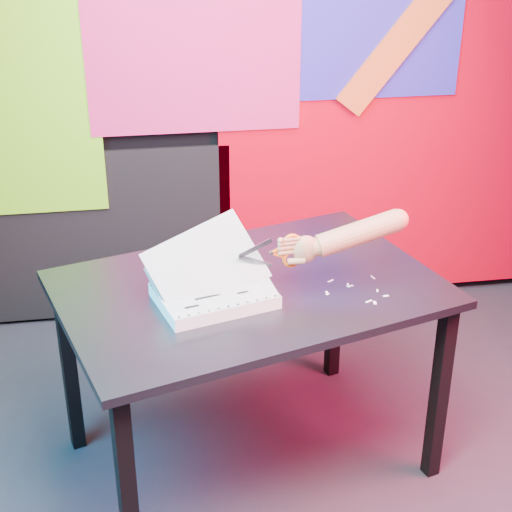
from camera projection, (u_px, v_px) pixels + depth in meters
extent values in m
cube|color=#2B2B30|center=(313.00, 512.00, 2.75)|extent=(3.00, 3.00, 0.01)
cube|color=black|center=(249.00, 39.00, 3.48)|extent=(3.00, 0.01, 2.70)
cube|color=#C70015|center=(384.00, 142.00, 3.77)|extent=(1.60, 0.02, 1.60)
cube|color=#3326B2|center=(373.00, 14.00, 3.48)|extent=(0.85, 0.02, 0.75)
cube|color=#E12266|center=(194.00, 43.00, 3.40)|extent=(0.95, 0.02, 0.80)
cube|color=#7BDF1A|center=(12.00, 107.00, 3.41)|extent=(0.75, 0.02, 1.00)
cube|color=black|center=(96.00, 236.00, 3.75)|extent=(1.30, 0.02, 0.85)
cube|color=black|center=(127.00, 492.00, 2.33)|extent=(0.06, 0.06, 0.72)
cube|color=black|center=(69.00, 368.00, 2.91)|extent=(0.06, 0.06, 0.72)
cube|color=black|center=(439.00, 393.00, 2.77)|extent=(0.06, 0.06, 0.72)
cube|color=black|center=(335.00, 302.00, 3.36)|extent=(0.06, 0.06, 0.72)
cube|color=black|center=(249.00, 289.00, 2.68)|extent=(1.45, 1.17, 0.03)
cube|color=silver|center=(214.00, 296.00, 2.56)|extent=(0.42, 0.36, 0.04)
cube|color=white|center=(214.00, 290.00, 2.55)|extent=(0.42, 0.35, 0.00)
cube|color=white|center=(214.00, 288.00, 2.55)|extent=(0.42, 0.34, 0.11)
cube|color=white|center=(210.00, 280.00, 2.55)|extent=(0.43, 0.32, 0.19)
cube|color=white|center=(206.00, 265.00, 2.54)|extent=(0.43, 0.28, 0.27)
cylinder|color=black|center=(179.00, 317.00, 2.39)|extent=(0.01, 0.01, 0.00)
cylinder|color=black|center=(189.00, 315.00, 2.40)|extent=(0.01, 0.01, 0.00)
cylinder|color=black|center=(199.00, 313.00, 2.42)|extent=(0.01, 0.01, 0.00)
cylinder|color=black|center=(209.00, 311.00, 2.43)|extent=(0.01, 0.01, 0.00)
cylinder|color=black|center=(219.00, 309.00, 2.44)|extent=(0.01, 0.01, 0.00)
cylinder|color=black|center=(228.00, 306.00, 2.45)|extent=(0.01, 0.01, 0.00)
cylinder|color=black|center=(238.00, 304.00, 2.46)|extent=(0.01, 0.01, 0.00)
cylinder|color=black|center=(248.00, 302.00, 2.48)|extent=(0.01, 0.01, 0.00)
cylinder|color=black|center=(257.00, 300.00, 2.49)|extent=(0.01, 0.01, 0.00)
cylinder|color=black|center=(266.00, 298.00, 2.50)|extent=(0.01, 0.01, 0.00)
cylinder|color=black|center=(275.00, 296.00, 2.51)|extent=(0.01, 0.01, 0.00)
cylinder|color=black|center=(154.00, 283.00, 2.59)|extent=(0.01, 0.01, 0.00)
cylinder|color=black|center=(164.00, 281.00, 2.60)|extent=(0.01, 0.01, 0.00)
cylinder|color=black|center=(173.00, 279.00, 2.62)|extent=(0.01, 0.01, 0.00)
cylinder|color=black|center=(182.00, 277.00, 2.63)|extent=(0.01, 0.01, 0.00)
cylinder|color=black|center=(192.00, 276.00, 2.64)|extent=(0.01, 0.01, 0.00)
cylinder|color=black|center=(201.00, 274.00, 2.65)|extent=(0.01, 0.01, 0.00)
cylinder|color=black|center=(210.00, 272.00, 2.66)|extent=(0.01, 0.01, 0.00)
cylinder|color=black|center=(219.00, 270.00, 2.68)|extent=(0.01, 0.01, 0.00)
cylinder|color=black|center=(227.00, 268.00, 2.69)|extent=(0.01, 0.01, 0.00)
cylinder|color=black|center=(236.00, 267.00, 2.70)|extent=(0.01, 0.01, 0.00)
cylinder|color=black|center=(245.00, 265.00, 2.71)|extent=(0.01, 0.01, 0.00)
cube|color=black|center=(184.00, 288.00, 2.56)|extent=(0.07, 0.03, 0.00)
cube|color=black|center=(216.00, 284.00, 2.58)|extent=(0.05, 0.02, 0.00)
cube|color=black|center=(207.00, 297.00, 2.51)|extent=(0.09, 0.03, 0.00)
cube|color=black|center=(243.00, 292.00, 2.53)|extent=(0.04, 0.02, 0.00)
cube|color=black|center=(192.00, 307.00, 2.45)|extent=(0.05, 0.02, 0.00)
cube|color=#B1B3B6|center=(255.00, 248.00, 2.55)|extent=(0.12, 0.01, 0.06)
cube|color=#B1B3B6|center=(255.00, 261.00, 2.57)|extent=(0.12, 0.01, 0.06)
cylinder|color=#B1B3B6|center=(271.00, 253.00, 2.58)|extent=(0.01, 0.01, 0.01)
cube|color=#DD530F|center=(277.00, 255.00, 2.59)|extent=(0.04, 0.01, 0.03)
cube|color=#DD530F|center=(277.00, 250.00, 2.58)|extent=(0.04, 0.01, 0.03)
torus|color=#DD530F|center=(292.00, 242.00, 2.58)|extent=(0.06, 0.02, 0.06)
torus|color=#DD530F|center=(291.00, 259.00, 2.61)|extent=(0.06, 0.02, 0.06)
ellipsoid|color=#B36951|center=(305.00, 249.00, 2.60)|extent=(0.09, 0.05, 0.10)
cylinder|color=#B36951|center=(291.00, 252.00, 2.59)|extent=(0.07, 0.03, 0.02)
cylinder|color=#B36951|center=(292.00, 247.00, 2.59)|extent=(0.07, 0.02, 0.02)
cylinder|color=#B36951|center=(292.00, 243.00, 2.58)|extent=(0.06, 0.02, 0.02)
cylinder|color=#B36951|center=(292.00, 239.00, 2.57)|extent=(0.06, 0.02, 0.02)
cylinder|color=#B36951|center=(296.00, 261.00, 2.60)|extent=(0.06, 0.03, 0.03)
cylinder|color=#B36951|center=(319.00, 247.00, 2.61)|extent=(0.06, 0.07, 0.07)
cylinder|color=#B36951|center=(359.00, 233.00, 2.63)|extent=(0.30, 0.11, 0.14)
sphere|color=#B36951|center=(398.00, 220.00, 2.64)|extent=(0.07, 0.07, 0.07)
cube|color=silver|center=(348.00, 285.00, 2.67)|extent=(0.01, 0.03, 0.00)
cube|color=silver|center=(327.00, 294.00, 2.62)|extent=(0.02, 0.01, 0.00)
cube|color=silver|center=(327.00, 292.00, 2.63)|extent=(0.01, 0.01, 0.00)
cube|color=silver|center=(373.00, 277.00, 2.72)|extent=(0.01, 0.03, 0.00)
cube|color=silver|center=(386.00, 296.00, 2.60)|extent=(0.02, 0.01, 0.00)
cube|color=silver|center=(350.00, 286.00, 2.67)|extent=(0.02, 0.01, 0.00)
cube|color=silver|center=(375.00, 303.00, 2.56)|extent=(0.01, 0.02, 0.00)
cube|color=silver|center=(369.00, 301.00, 2.57)|extent=(0.03, 0.02, 0.00)
cube|color=silver|center=(377.00, 291.00, 2.64)|extent=(0.01, 0.02, 0.00)
cube|color=silver|center=(331.00, 281.00, 2.70)|extent=(0.02, 0.02, 0.00)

